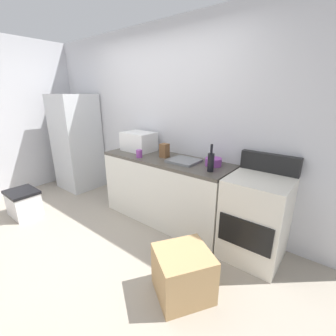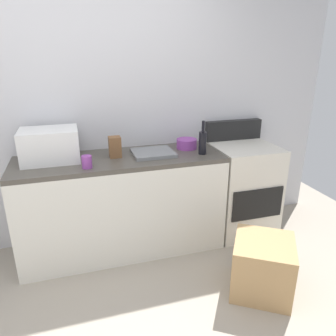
{
  "view_description": "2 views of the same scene",
  "coord_description": "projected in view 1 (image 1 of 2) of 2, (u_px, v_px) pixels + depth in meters",
  "views": [
    {
      "loc": [
        2.11,
        -1.02,
        1.7
      ],
      "look_at": [
        0.55,
        0.95,
        0.88
      ],
      "focal_mm": 24.23,
      "sensor_mm": 36.0,
      "label": 1
    },
    {
      "loc": [
        -0.07,
        -1.45,
        1.77
      ],
      "look_at": [
        0.63,
        0.85,
        0.89
      ],
      "focal_mm": 34.33,
      "sensor_mm": 36.0,
      "label": 2
    }
  ],
  "objects": [
    {
      "name": "ground_plane",
      "position": [
        77.0,
        254.0,
        2.53
      ],
      "size": [
        6.0,
        6.0,
        0.0
      ],
      "primitive_type": "plane",
      "color": "#9E9384"
    },
    {
      "name": "knife_block",
      "position": [
        164.0,
        151.0,
        2.98
      ],
      "size": [
        0.1,
        0.1,
        0.18
      ],
      "primitive_type": "cube",
      "color": "brown",
      "rests_on": "kitchen_counter"
    },
    {
      "name": "storage_bin",
      "position": [
        24.0,
        203.0,
        3.3
      ],
      "size": [
        0.46,
        0.36,
        0.38
      ],
      "color": "silver",
      "rests_on": "ground_plane"
    },
    {
      "name": "coffee_mug",
      "position": [
        139.0,
        154.0,
        2.98
      ],
      "size": [
        0.08,
        0.08,
        0.1
      ],
      "primitive_type": "cylinder",
      "color": "purple",
      "rests_on": "kitchen_counter"
    },
    {
      "name": "microwave",
      "position": [
        139.0,
        142.0,
        3.31
      ],
      "size": [
        0.46,
        0.34,
        0.27
      ],
      "primitive_type": "cube",
      "color": "white",
      "rests_on": "kitchen_counter"
    },
    {
      "name": "stove_oven",
      "position": [
        256.0,
        217.0,
        2.39
      ],
      "size": [
        0.6,
        0.61,
        1.1
      ],
      "color": "silver",
      "rests_on": "ground_plane"
    },
    {
      "name": "cardboard_box_medium",
      "position": [
        183.0,
        273.0,
        1.97
      ],
      "size": [
        0.62,
        0.62,
        0.43
      ],
      "primitive_type": "cube",
      "rotation": [
        0.0,
        0.0,
        -0.58
      ],
      "color": "tan",
      "rests_on": "ground_plane"
    },
    {
      "name": "wall_back",
      "position": [
        164.0,
        123.0,
        3.28
      ],
      "size": [
        5.0,
        0.1,
        2.6
      ],
      "primitive_type": "cube",
      "color": "silver",
      "rests_on": "ground_plane"
    },
    {
      "name": "sink_basin",
      "position": [
        184.0,
        161.0,
        2.79
      ],
      "size": [
        0.36,
        0.32,
        0.03
      ],
      "primitive_type": "cube",
      "color": "slate",
      "rests_on": "kitchen_counter"
    },
    {
      "name": "wine_bottle",
      "position": [
        211.0,
        162.0,
        2.42
      ],
      "size": [
        0.07,
        0.07,
        0.3
      ],
      "color": "black",
      "rests_on": "kitchen_counter"
    },
    {
      "name": "mixing_bowl",
      "position": [
        213.0,
        162.0,
        2.64
      ],
      "size": [
        0.19,
        0.19,
        0.09
      ],
      "primitive_type": "cylinder",
      "color": "purple",
      "rests_on": "kitchen_counter"
    },
    {
      "name": "kitchen_counter",
      "position": [
        165.0,
        189.0,
        3.11
      ],
      "size": [
        1.8,
        0.6,
        0.9
      ],
      "color": "silver",
      "rests_on": "ground_plane"
    },
    {
      "name": "refrigerator",
      "position": [
        77.0,
        142.0,
        4.16
      ],
      "size": [
        0.68,
        0.66,
        1.7
      ],
      "primitive_type": "cube",
      "color": "silver",
      "rests_on": "ground_plane"
    }
  ]
}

